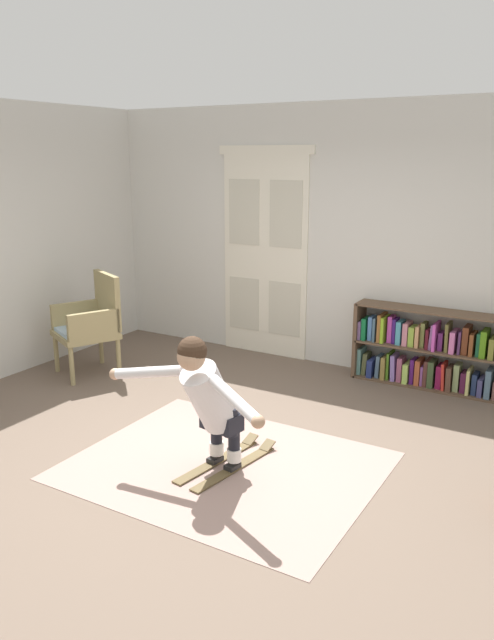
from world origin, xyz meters
TOP-DOWN VIEW (x-y plane):
  - ground_plane at (0.00, 0.00)m, footprint 7.20×7.20m
  - back_wall at (0.00, 2.60)m, footprint 6.00×0.10m
  - double_door at (-0.94, 2.54)m, footprint 1.22×0.05m
  - rug at (0.20, -0.14)m, footprint 2.29×1.83m
  - bookshelf at (1.12, 2.39)m, footprint 1.65×0.30m
  - wicker_chair at (-2.22, 0.95)m, footprint 0.80×0.80m
  - skis_pair at (0.20, -0.11)m, footprint 0.41×0.96m
  - person_skier at (0.17, -0.33)m, footprint 1.47×0.73m

SIDE VIEW (x-z plane):
  - ground_plane at x=0.00m, z-range 0.00..0.00m
  - rug at x=0.20m, z-range 0.00..0.01m
  - skis_pair at x=0.20m, z-range -0.01..0.06m
  - bookshelf at x=1.12m, z-range -0.05..0.78m
  - wicker_chair at x=-2.22m, z-range 0.03..1.13m
  - person_skier at x=0.17m, z-range 0.13..1.18m
  - double_door at x=-0.94m, z-range 0.01..2.46m
  - back_wall at x=0.00m, z-range 0.00..2.90m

